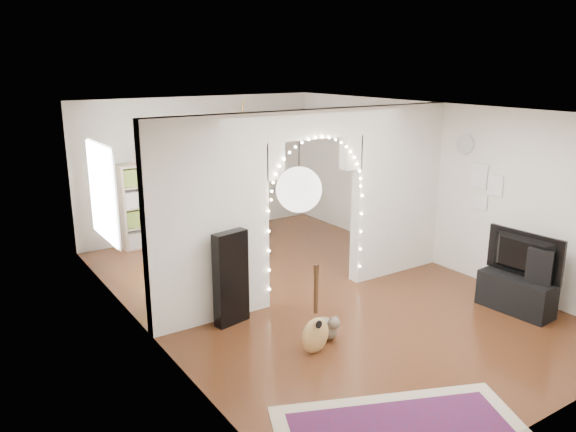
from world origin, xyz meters
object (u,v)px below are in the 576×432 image
floor_speaker (540,281)px  media_console (516,294)px  acoustic_guitar (316,321)px  dining_table (180,220)px  dining_chair_right (220,230)px  bookcase (161,203)px  dining_chair_left (212,232)px

floor_speaker → media_console: 0.36m
acoustic_guitar → media_console: (2.99, -0.58, -0.16)m
floor_speaker → dining_table: bearing=101.0°
media_console → dining_chair_right: dining_chair_right is taller
floor_speaker → dining_table: size_ratio=0.78×
bookcase → floor_speaker: bearing=-60.9°
acoustic_guitar → media_console: 3.05m
acoustic_guitar → bookcase: bearing=75.8°
floor_speaker → dining_chair_right: bearing=91.3°
acoustic_guitar → bookcase: (0.07, 5.01, 0.37)m
acoustic_guitar → dining_chair_right: (0.96, 4.35, -0.15)m
media_console → dining_chair_left: dining_chair_left is taller
acoustic_guitar → floor_speaker: acoustic_guitar is taller
acoustic_guitar → dining_chair_right: acoustic_guitar is taller
bookcase → dining_table: bookcase is taller
dining_chair_left → dining_chair_right: 0.17m
bookcase → acoustic_guitar: bearing=-89.6°
dining_chair_left → dining_chair_right: bearing=-2.5°
media_console → dining_chair_right: (-2.03, 4.93, 0.01)m
acoustic_guitar → bookcase: size_ratio=0.60×
dining_chair_right → acoustic_guitar: bearing=-106.9°
dining_chair_left → dining_chair_right: dining_chair_left is taller
bookcase → dining_chair_left: (0.72, -0.66, -0.51)m
floor_speaker → dining_chair_right: 5.60m
floor_speaker → dining_chair_left: bearing=92.9°
dining_chair_right → bookcase: bearing=139.0°
acoustic_guitar → media_console: bearing=-24.3°
media_console → dining_table: (-2.95, 4.61, 0.43)m
media_console → dining_chair_left: bearing=109.5°
floor_speaker → media_console: bearing=102.1°
acoustic_guitar → dining_table: (0.04, 4.03, 0.27)m
media_console → bookcase: bookcase is taller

